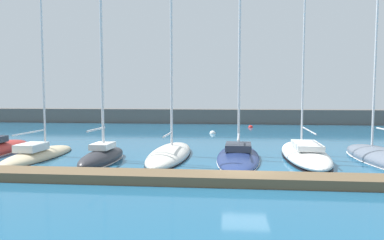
% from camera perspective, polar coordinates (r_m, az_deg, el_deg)
% --- Properties ---
extents(ground_plane, '(120.00, 120.00, 0.00)m').
position_cam_1_polar(ground_plane, '(19.20, 8.75, -9.23)').
color(ground_plane, '#1E567A').
extents(dock_pier, '(42.89, 1.84, 0.48)m').
position_cam_1_polar(dock_pier, '(17.69, 9.03, -9.61)').
color(dock_pier, brown).
rests_on(dock_pier, ground_plane).
extents(breakwater_seawall, '(108.00, 2.94, 2.16)m').
position_cam_1_polar(breakwater_seawall, '(52.88, 6.75, 0.61)').
color(breakwater_seawall, '#5B5651').
rests_on(breakwater_seawall, ground_plane).
extents(sailboat_sand_second, '(2.75, 8.34, 17.93)m').
position_cam_1_polar(sailboat_sand_second, '(26.63, -23.98, -5.16)').
color(sailboat_sand_second, beige).
rests_on(sailboat_sand_second, ground_plane).
extents(sailboat_charcoal_third, '(2.14, 6.19, 13.66)m').
position_cam_1_polar(sailboat_charcoal_third, '(23.62, -14.56, -5.58)').
color(sailboat_charcoal_third, '#2D2D33').
rests_on(sailboat_charcoal_third, ground_plane).
extents(sailboat_ivory_fourth, '(2.97, 9.64, 18.60)m').
position_cam_1_polar(sailboat_ivory_fourth, '(24.63, -3.66, -5.40)').
color(sailboat_ivory_fourth, silver).
rests_on(sailboat_ivory_fourth, ground_plane).
extents(sailboat_navy_fifth, '(3.38, 10.41, 16.00)m').
position_cam_1_polar(sailboat_navy_fifth, '(24.26, 7.61, -5.71)').
color(sailboat_navy_fifth, navy).
rests_on(sailboat_navy_fifth, ground_plane).
extents(sailboat_white_sixth, '(3.36, 10.60, 19.15)m').
position_cam_1_polar(sailboat_white_sixth, '(25.38, 18.05, -5.17)').
color(sailboat_white_sixth, white).
rests_on(sailboat_white_sixth, ground_plane).
extents(sailboat_slate_seventh, '(3.22, 9.37, 19.89)m').
position_cam_1_polar(sailboat_slate_seventh, '(26.38, 28.65, -5.25)').
color(sailboat_slate_seventh, slate).
rests_on(sailboat_slate_seventh, ground_plane).
extents(mooring_buoy_red, '(0.64, 0.64, 0.64)m').
position_cam_1_polar(mooring_buoy_red, '(46.82, 9.62, -1.23)').
color(mooring_buoy_red, red).
rests_on(mooring_buoy_red, ground_plane).
extents(mooring_buoy_white, '(0.67, 0.67, 0.67)m').
position_cam_1_polar(mooring_buoy_white, '(39.22, 3.40, -2.24)').
color(mooring_buoy_white, white).
rests_on(mooring_buoy_white, ground_plane).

